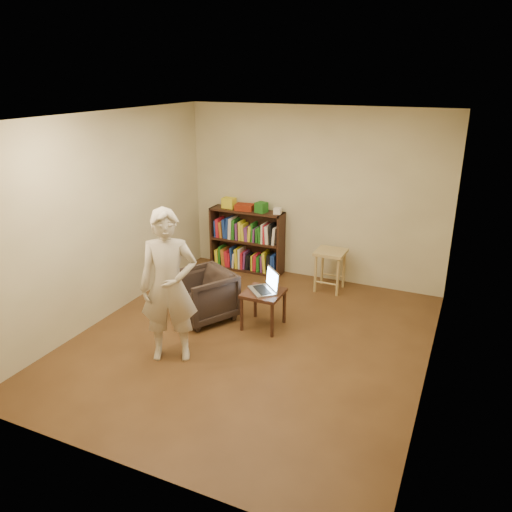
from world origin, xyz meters
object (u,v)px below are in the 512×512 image
at_px(stool, 330,258).
at_px(bookshelf, 247,244).
at_px(side_table, 263,298).
at_px(person, 169,286).
at_px(armchair, 204,295).
at_px(laptop, 266,286).

bearing_deg(stool, bookshelf, 170.63).
bearing_deg(side_table, person, -121.37).
xyz_separation_m(armchair, side_table, (0.80, 0.10, 0.08)).
bearing_deg(armchair, stool, 81.50).
xyz_separation_m(stool, person, (-1.08, -2.51, 0.37)).
relative_size(bookshelf, side_table, 2.50).
distance_m(armchair, laptop, 0.86).
relative_size(armchair, laptop, 1.55).
relative_size(stool, side_table, 1.27).
bearing_deg(side_table, armchair, -172.63).
bearing_deg(laptop, bookshelf, 167.36).
bearing_deg(bookshelf, laptop, -57.93).
height_order(bookshelf, stool, bookshelf).
xyz_separation_m(laptop, person, (-0.67, -1.11, 0.32)).
bearing_deg(bookshelf, armchair, -83.08).
height_order(stool, laptop, laptop).
height_order(side_table, laptop, laptop).
bearing_deg(stool, laptop, -106.43).
height_order(stool, person, person).
bearing_deg(armchair, laptop, 39.83).
xyz_separation_m(bookshelf, armchair, (0.22, -1.79, -0.12)).
bearing_deg(person, bookshelf, 70.37).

